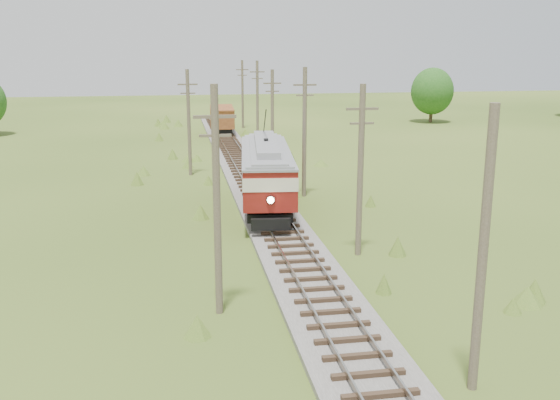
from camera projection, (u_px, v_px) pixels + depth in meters
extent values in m
cube|color=#605B54|center=(254.00, 187.00, 46.56)|extent=(3.60, 96.00, 0.25)
cube|color=#726659|center=(244.00, 183.00, 46.36)|extent=(0.08, 96.00, 0.17)
cube|color=#726659|center=(263.00, 182.00, 46.59)|extent=(0.08, 96.00, 0.17)
cube|color=#2D2116|center=(254.00, 184.00, 46.51)|extent=(2.40, 96.00, 0.16)
cube|color=black|center=(266.00, 195.00, 40.22)|extent=(3.84, 12.06, 0.48)
cube|color=maroon|center=(266.00, 178.00, 39.96)|extent=(4.40, 13.13, 1.18)
cube|color=beige|center=(266.00, 163.00, 39.73)|extent=(4.44, 13.20, 0.75)
cube|color=black|center=(266.00, 163.00, 39.73)|extent=(4.41, 12.63, 0.59)
cube|color=maroon|center=(266.00, 155.00, 39.60)|extent=(4.40, 13.13, 0.32)
cube|color=gray|center=(266.00, 150.00, 39.52)|extent=(4.48, 13.27, 0.41)
cube|color=gray|center=(266.00, 144.00, 39.43)|extent=(2.41, 9.75, 0.43)
sphere|color=#FFF2BF|center=(271.00, 200.00, 33.60)|extent=(0.39, 0.39, 0.39)
cylinder|color=black|center=(265.00, 121.00, 41.02)|extent=(0.61, 4.98, 2.07)
cylinder|color=black|center=(255.00, 215.00, 35.46)|extent=(0.22, 0.87, 0.86)
cylinder|color=black|center=(284.00, 215.00, 35.55)|extent=(0.22, 0.87, 0.86)
cylinder|color=black|center=(253.00, 180.00, 44.91)|extent=(0.22, 0.87, 0.86)
cylinder|color=black|center=(275.00, 180.00, 45.00)|extent=(0.22, 0.87, 0.86)
cube|color=black|center=(222.00, 127.00, 74.90)|extent=(2.53, 7.49, 0.51)
cube|color=brown|center=(222.00, 117.00, 74.60)|extent=(3.11, 8.34, 2.05)
cube|color=brown|center=(222.00, 108.00, 74.34)|extent=(3.17, 8.51, 0.12)
cylinder|color=black|center=(216.00, 130.00, 72.43)|extent=(0.17, 0.83, 0.82)
cylinder|color=black|center=(229.00, 129.00, 72.60)|extent=(0.17, 0.83, 0.82)
cylinder|color=black|center=(215.00, 125.00, 77.18)|extent=(0.17, 0.83, 0.82)
cylinder|color=black|center=(228.00, 124.00, 77.35)|extent=(0.17, 0.83, 0.82)
cone|color=gray|center=(266.00, 152.00, 59.76)|extent=(2.76, 2.76, 1.03)
cone|color=gray|center=(274.00, 156.00, 59.10)|extent=(1.55, 1.55, 0.60)
cylinder|color=brown|center=(483.00, 254.00, 18.29)|extent=(0.30, 0.30, 8.80)
cylinder|color=brown|center=(360.00, 172.00, 30.79)|extent=(0.30, 0.30, 8.60)
cube|color=brown|center=(362.00, 109.00, 30.05)|extent=(1.60, 0.12, 0.12)
cube|color=brown|center=(362.00, 123.00, 30.22)|extent=(1.20, 0.10, 0.10)
cylinder|color=brown|center=(304.00, 133.00, 43.17)|extent=(0.30, 0.30, 9.00)
cube|color=brown|center=(305.00, 85.00, 42.38)|extent=(1.60, 0.12, 0.12)
cube|color=brown|center=(305.00, 95.00, 42.55)|extent=(1.20, 0.10, 0.10)
cylinder|color=brown|center=(272.00, 117.00, 55.65)|extent=(0.30, 0.30, 8.40)
cube|color=brown|center=(272.00, 83.00, 54.94)|extent=(1.60, 0.12, 0.12)
cube|color=brown|center=(272.00, 91.00, 55.11)|extent=(1.20, 0.10, 0.10)
cylinder|color=brown|center=(257.00, 102.00, 68.11)|extent=(0.30, 0.30, 8.90)
cube|color=brown|center=(257.00, 72.00, 67.33)|extent=(1.60, 0.12, 0.12)
cube|color=brown|center=(257.00, 78.00, 67.50)|extent=(1.20, 0.10, 0.10)
cylinder|color=brown|center=(243.00, 94.00, 80.54)|extent=(0.30, 0.30, 8.70)
cube|color=brown|center=(242.00, 70.00, 79.79)|extent=(1.60, 0.12, 0.12)
cube|color=brown|center=(242.00, 75.00, 79.96)|extent=(1.20, 0.10, 0.10)
cylinder|color=brown|center=(217.00, 203.00, 23.77)|extent=(0.30, 0.30, 9.00)
cube|color=brown|center=(215.00, 117.00, 22.99)|extent=(1.60, 0.12, 0.12)
cube|color=brown|center=(215.00, 136.00, 23.15)|extent=(1.20, 0.10, 0.10)
cylinder|color=brown|center=(189.00, 123.00, 50.58)|extent=(0.30, 0.30, 8.60)
cube|color=brown|center=(188.00, 84.00, 49.84)|extent=(1.60, 0.12, 0.12)
cube|color=brown|center=(188.00, 93.00, 50.01)|extent=(1.20, 0.10, 0.10)
cylinder|color=#38281C|center=(431.00, 113.00, 87.56)|extent=(0.50, 0.50, 2.52)
ellipsoid|color=#1E5319|center=(432.00, 91.00, 86.83)|extent=(5.88, 5.88, 6.47)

